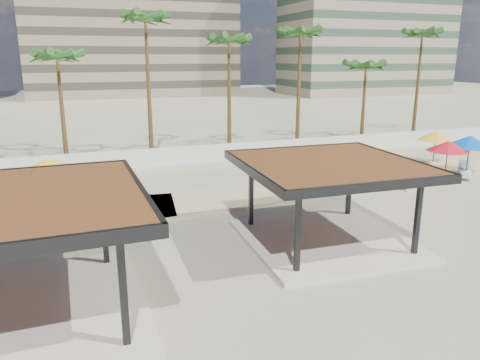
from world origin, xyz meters
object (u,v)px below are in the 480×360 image
at_px(lounger_d, 465,172).
at_px(pavilion_west, 13,248).
at_px(lounger_b, 270,178).
at_px(lounger_c, 388,167).
at_px(umbrella_c, 448,146).
at_px(pavilion_central, 328,195).

bearing_deg(lounger_d, pavilion_west, 147.80).
distance_m(lounger_b, lounger_c, 8.36).
relative_size(umbrella_c, lounger_d, 1.33).
height_order(pavilion_central, lounger_b, pavilion_central).
bearing_deg(lounger_d, pavilion_central, 154.00).
xyz_separation_m(pavilion_central, lounger_d, (13.47, 6.13, -1.65)).
distance_m(umbrella_c, lounger_b, 10.81).
height_order(pavilion_central, umbrella_c, pavilion_central).
height_order(pavilion_west, lounger_b, pavilion_west).
bearing_deg(pavilion_west, lounger_d, 17.69).
distance_m(umbrella_c, lounger_c, 3.92).
xyz_separation_m(pavilion_central, lounger_c, (9.87, 8.94, -1.63)).
distance_m(umbrella_c, lounger_d, 2.50).
bearing_deg(umbrella_c, pavilion_west, -160.82).
xyz_separation_m(umbrella_c, lounger_c, (-1.86, 2.97, -1.76)).
bearing_deg(pavilion_central, pavilion_west, -167.34).
relative_size(umbrella_c, lounger_b, 1.21).
distance_m(pavilion_west, lounger_d, 26.04).
relative_size(pavilion_central, pavilion_west, 0.95).
height_order(pavilion_central, lounger_d, pavilion_central).
xyz_separation_m(pavilion_central, umbrella_c, (11.73, 5.97, 0.13)).
bearing_deg(pavilion_central, umbrella_c, 29.47).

